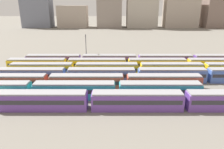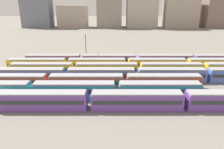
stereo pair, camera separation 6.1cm
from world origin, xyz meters
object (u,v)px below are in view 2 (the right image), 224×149
object	(u,v)px
train_track_0	(185,100)
train_track_6	(166,60)
train_track_1	(75,90)
train_track_2	(87,82)
train_track_4	(139,69)
train_track_5	(157,64)
train_track_3	(207,75)
catenary_pole_1	(86,47)

from	to	relation	value
train_track_0	train_track_6	world-z (taller)	same
train_track_1	train_track_2	bearing A→B (deg)	68.03
train_track_6	train_track_2	bearing A→B (deg)	-139.36
train_track_0	train_track_6	bearing A→B (deg)	83.38
train_track_4	train_track_6	bearing A→B (deg)	45.82
train_track_4	train_track_5	distance (m)	8.13
train_track_2	train_track_6	xyz separation A→B (m)	(24.23, 20.80, 0.00)
train_track_0	train_track_6	size ratio (longest dim) A/B	0.80
train_track_2	train_track_5	bearing A→B (deg)	37.44
train_track_1	train_track_4	bearing A→B (deg)	43.88
train_track_1	train_track_3	size ratio (longest dim) A/B	0.50
train_track_3	train_track_0	bearing A→B (deg)	-125.43
train_track_4	train_track_5	bearing A→B (deg)	39.75
train_track_3	train_track_5	size ratio (longest dim) A/B	1.20
train_track_1	train_track_3	distance (m)	35.37
train_track_2	train_track_5	world-z (taller)	same
train_track_5	train_track_4	bearing A→B (deg)	-140.25
train_track_2	train_track_6	distance (m)	31.93
train_track_0	catenary_pole_1	xyz separation A→B (m)	(-23.43, 34.26, 3.71)
catenary_pole_1	train_track_2	bearing A→B (deg)	-83.27
train_track_0	train_track_4	bearing A→B (deg)	107.32
train_track_2	train_track_4	world-z (taller)	same
train_track_1	train_track_3	xyz separation A→B (m)	(33.81, 10.40, 0.00)
train_track_4	train_track_6	distance (m)	14.50
train_track_0	train_track_3	bearing A→B (deg)	54.57
train_track_3	train_track_4	distance (m)	18.34
train_track_5	train_track_1	bearing A→B (deg)	-137.21
train_track_4	train_track_6	xyz separation A→B (m)	(10.11, 10.40, 0.00)
train_track_6	train_track_1	bearing A→B (deg)	-135.36
train_track_0	train_track_3	size ratio (longest dim) A/B	0.66
train_track_1	catenary_pole_1	world-z (taller)	catenary_pole_1
train_track_4	train_track_5	size ratio (longest dim) A/B	0.80
train_track_5	catenary_pole_1	distance (m)	24.89
train_track_3	train_track_5	world-z (taller)	same
train_track_1	train_track_5	bearing A→B (deg)	42.79
train_track_0	train_track_1	xyz separation A→B (m)	(-22.71, 5.20, -0.00)
train_track_1	catenary_pole_1	xyz separation A→B (m)	(-0.72, 29.06, 3.71)
train_track_0	train_track_5	distance (m)	26.00
train_track_1	train_track_6	distance (m)	37.00
train_track_2	catenary_pole_1	xyz separation A→B (m)	(-2.82, 23.86, 3.71)
train_track_1	train_track_2	size ratio (longest dim) A/B	1.00
train_track_6	catenary_pole_1	bearing A→B (deg)	173.55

